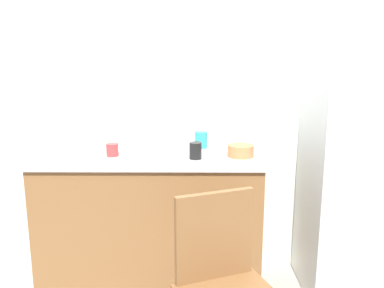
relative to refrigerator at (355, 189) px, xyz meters
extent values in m
cube|color=silver|center=(-0.91, 0.34, 0.59)|extent=(4.80, 0.10, 2.49)
cube|color=brown|center=(-1.24, -0.01, -0.23)|extent=(1.27, 0.60, 0.86)
cube|color=#B7B7BC|center=(-1.24, -0.01, 0.22)|extent=(1.31, 0.64, 0.04)
cylinder|color=#B7B7BC|center=(-1.34, 0.24, 0.36)|extent=(0.02, 0.02, 0.24)
cube|color=silver|center=(0.00, 0.00, 0.00)|extent=(0.58, 0.58, 1.32)
cube|color=brown|center=(-0.89, -0.72, 0.03)|extent=(0.35, 0.16, 0.40)
cube|color=white|center=(-1.58, 0.05, 0.27)|extent=(0.28, 0.20, 0.05)
cylinder|color=#C67042|center=(-0.72, -0.15, 0.28)|extent=(0.15, 0.15, 0.07)
cylinder|color=red|center=(-1.43, -0.15, 0.28)|extent=(0.07, 0.07, 0.07)
cylinder|color=black|center=(-0.97, -0.20, 0.29)|extent=(0.07, 0.07, 0.09)
cylinder|color=white|center=(-0.84, -0.08, 0.28)|extent=(0.07, 0.07, 0.07)
cylinder|color=teal|center=(-0.94, 0.06, 0.29)|extent=(0.08, 0.08, 0.10)
camera|label=1|loc=(-0.97, -2.40, 0.83)|focal=38.99mm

